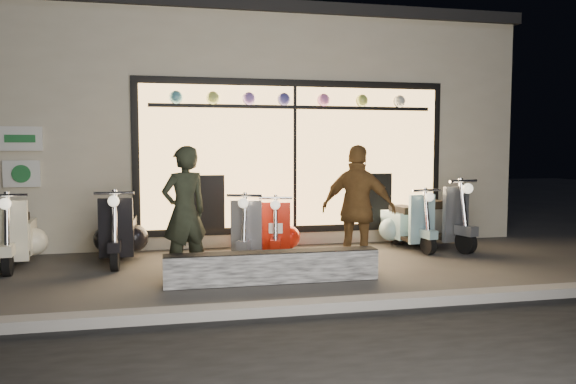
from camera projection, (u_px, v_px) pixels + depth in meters
name	position (u px, v px, depth m)	size (l,w,h in m)	color
ground	(269.00, 271.00, 7.77)	(40.00, 40.00, 0.00)	#383533
kerb	(304.00, 307.00, 5.81)	(40.00, 0.25, 0.12)	slate
shop_building	(229.00, 130.00, 12.46)	(10.20, 6.23, 4.20)	beige
graffiti_barrier	(273.00, 267.00, 7.10)	(2.72, 0.28, 0.40)	black
scooter_silver	(254.00, 232.00, 8.64)	(0.77, 1.40, 1.01)	black
scooter_red	(277.00, 232.00, 8.81)	(0.62, 1.35, 0.96)	black
scooter_black	(120.00, 233.00, 8.49)	(0.47, 1.47, 1.06)	black
scooter_cream	(16.00, 236.00, 8.16)	(0.54, 1.47, 1.05)	black
scooter_blue	(405.00, 224.00, 9.63)	(0.55, 1.41, 1.00)	black
scooter_grey	(430.00, 220.00, 9.73)	(0.81, 1.60, 1.14)	black
man	(185.00, 212.00, 7.37)	(0.63, 0.41, 1.73)	black
woman	(358.00, 209.00, 7.63)	(1.02, 0.43, 1.75)	brown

